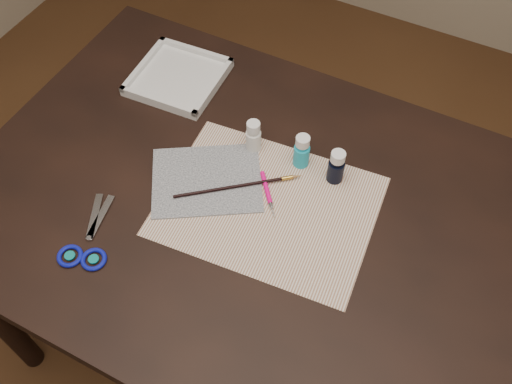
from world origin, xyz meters
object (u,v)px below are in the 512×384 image
at_px(canvas, 207,180).
at_px(paint_bottle_cyan, 302,151).
at_px(paper, 268,206).
at_px(scissors, 88,230).
at_px(paint_bottle_navy, 336,167).
at_px(palette_tray, 178,77).
at_px(paint_bottle_white, 253,136).

distance_m(canvas, paint_bottle_cyan, 0.22).
relative_size(paper, canvas, 1.88).
bearing_deg(scissors, paint_bottle_navy, -73.22).
relative_size(paper, paint_bottle_cyan, 5.14).
bearing_deg(canvas, palette_tray, 132.59).
relative_size(paint_bottle_navy, scissors, 0.43).
xyz_separation_m(paper, canvas, (-0.15, -0.00, 0.00)).
distance_m(paper, canvas, 0.15).
bearing_deg(palette_tray, paper, -32.79).
relative_size(paint_bottle_white, paint_bottle_cyan, 0.97).
bearing_deg(palette_tray, paint_bottle_navy, -12.93).
bearing_deg(paper, paint_bottle_navy, 53.51).
bearing_deg(canvas, scissors, -123.81).
height_order(paint_bottle_white, paint_bottle_cyan, paint_bottle_cyan).
distance_m(paint_bottle_cyan, scissors, 0.49).
bearing_deg(paint_bottle_white, paint_bottle_cyan, 4.65).
relative_size(paper, scissors, 2.20).
xyz_separation_m(paint_bottle_cyan, scissors, (-0.32, -0.37, -0.04)).
bearing_deg(paint_bottle_navy, scissors, -137.99).
height_order(canvas, palette_tray, palette_tray).
height_order(paint_bottle_cyan, paint_bottle_navy, same).
bearing_deg(paint_bottle_navy, paper, -126.49).
relative_size(paper, paint_bottle_white, 5.31).
distance_m(canvas, palette_tray, 0.33).
relative_size(paint_bottle_white, scissors, 0.41).
xyz_separation_m(paper, paint_bottle_cyan, (0.01, 0.14, 0.04)).
relative_size(paint_bottle_white, paint_bottle_navy, 0.96).
distance_m(scissors, palette_tray, 0.48).
distance_m(paper, paint_bottle_navy, 0.17).
bearing_deg(paper, paint_bottle_white, 128.27).
height_order(paint_bottle_cyan, scissors, paint_bottle_cyan).
relative_size(canvas, paint_bottle_white, 2.82).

